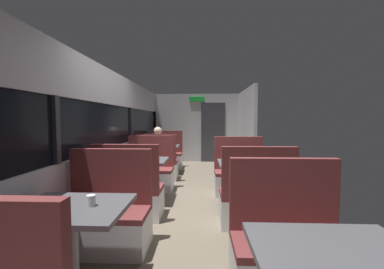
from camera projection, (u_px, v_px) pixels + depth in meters
The scene contains 18 objects.
ground_plane at pixel (192, 205), 4.03m from camera, with size 3.30×9.20×0.02m, color #665B4C.
carriage_window_panel_left at pixel (106, 139), 4.02m from camera, with size 0.09×8.48×2.30m.
carriage_end_bulkhead at pixel (199, 128), 8.14m from camera, with size 2.90×0.11×2.30m.
carriage_aisle_panel_right at pixel (246, 129), 6.89m from camera, with size 0.08×2.40×2.30m, color #B2B2B7.
dining_table_near_window at pixel (71, 218), 1.94m from camera, with size 0.90×0.70×0.74m.
bench_near_window_facing_entry at pixel (106, 219), 2.66m from camera, with size 0.95×0.50×1.10m.
dining_table_mid_window at pixel (141, 165), 4.17m from camera, with size 0.90×0.70×0.74m.
bench_mid_window_facing_end at pixel (129, 196), 3.49m from camera, with size 0.95×0.50×1.10m.
bench_mid_window_facing_entry at pixel (150, 174), 4.89m from camera, with size 0.95×0.50×1.10m.
dining_table_far_window at pixel (162, 149), 6.40m from camera, with size 0.90×0.70×0.74m.
bench_far_window_facing_end at pixel (157, 166), 5.72m from camera, with size 0.95×0.50×1.10m.
bench_far_window_facing_entry at pixel (166, 157), 7.11m from camera, with size 0.95×0.50×1.10m.
bench_front_aisle_facing_entry at pixel (289, 253), 1.99m from camera, with size 0.95×0.50×1.10m.
dining_table_rear_aisle at pixel (246, 169), 3.90m from camera, with size 0.90×0.70×0.74m.
bench_rear_aisle_facing_end at pixel (256, 202), 3.22m from camera, with size 0.95×0.50×1.10m.
bench_rear_aisle_facing_entry at pixel (239, 177), 4.61m from camera, with size 0.95×0.50×1.10m.
seated_passenger at pixel (158, 157), 5.78m from camera, with size 0.47×0.55×1.26m.
coffee_cup_primary at pixel (91, 201), 1.93m from camera, with size 0.07×0.07×0.09m.
Camera 1 is at (0.17, -3.94, 1.44)m, focal length 22.35 mm.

